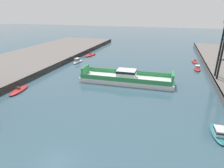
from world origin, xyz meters
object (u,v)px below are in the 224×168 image
object	(u,v)px
moored_boat_far_left	(90,55)
moored_boat_near_left	(219,133)
moored_boat_mid_left	(195,62)
chain_ferry	(126,78)
moored_boat_far_right	(19,90)
moored_boat_near_right	(78,61)
moored_boat_upstream_a	(197,68)

from	to	relation	value
moored_boat_far_left	moored_boat_near_left	bearing A→B (deg)	-47.72
moored_boat_mid_left	moored_boat_far_left	distance (m)	39.00
chain_ferry	moored_boat_far_left	xyz separation A→B (m)	(-20.74, 25.05, -0.72)
moored_boat_near_left	moored_boat_mid_left	bearing A→B (deg)	89.50
moored_boat_far_left	moored_boat_far_right	bearing A→B (deg)	-91.28
moored_boat_near_right	moored_boat_far_right	world-z (taller)	moored_boat_near_right
moored_boat_far_right	moored_boat_far_left	bearing A→B (deg)	88.72
moored_boat_near_left	moored_boat_mid_left	distance (m)	43.39
moored_boat_far_left	moored_boat_upstream_a	size ratio (longest dim) A/B	1.50
moored_boat_near_left	moored_boat_near_right	world-z (taller)	moored_boat_near_right
moored_boat_upstream_a	moored_boat_near_left	bearing A→B (deg)	-90.53
moored_boat_mid_left	moored_boat_upstream_a	world-z (taller)	moored_boat_upstream_a
chain_ferry	moored_boat_mid_left	bearing A→B (deg)	54.92
moored_boat_mid_left	moored_boat_far_right	distance (m)	55.67
moored_boat_near_left	moored_boat_near_right	distance (m)	49.30
chain_ferry	moored_boat_near_right	distance (m)	24.58
moored_boat_mid_left	moored_boat_upstream_a	size ratio (longest dim) A/B	1.13
chain_ferry	moored_boat_mid_left	world-z (taller)	chain_ferry
moored_boat_near_right	moored_boat_mid_left	size ratio (longest dim) A/B	1.02
moored_boat_far_right	moored_boat_near_right	bearing A→B (deg)	87.69
moored_boat_mid_left	moored_boat_far_left	bearing A→B (deg)	-178.63
moored_boat_mid_left	moored_boat_upstream_a	bearing A→B (deg)	-90.41
moored_boat_near_left	moored_boat_far_left	size ratio (longest dim) A/B	0.74
chain_ferry	moored_boat_near_left	xyz separation A→B (m)	(17.87, -17.41, -0.50)
moored_boat_far_left	chain_ferry	bearing A→B (deg)	-50.38
moored_boat_near_left	moored_boat_far_right	size ratio (longest dim) A/B	0.85
chain_ferry	moored_boat_mid_left	xyz separation A→B (m)	(18.25, 25.98, -0.73)
moored_boat_near_right	chain_ferry	bearing A→B (deg)	-33.40
chain_ferry	moored_boat_near_right	bearing A→B (deg)	146.60
chain_ferry	moored_boat_upstream_a	bearing A→B (deg)	42.78
moored_boat_near_left	moored_boat_far_right	xyz separation A→B (m)	(-39.46, 4.50, -0.23)
chain_ferry	moored_boat_mid_left	size ratio (longest dim) A/B	4.13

